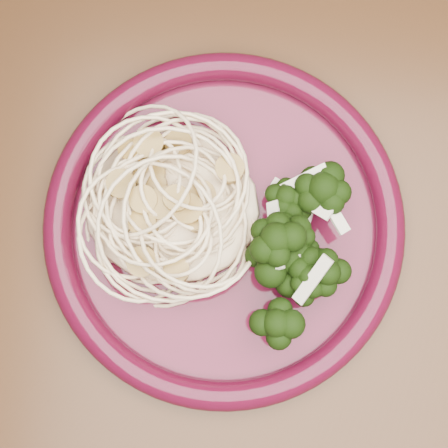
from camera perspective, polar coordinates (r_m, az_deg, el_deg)
dining_table at (r=0.68m, az=-2.13°, el=2.54°), size 1.20×0.80×0.75m
dinner_plate at (r=0.56m, az=0.00°, el=-0.12°), size 0.40×0.40×0.03m
spaghetti_pile at (r=0.55m, az=-4.88°, el=1.72°), size 0.19×0.17×0.04m
scallop_cluster at (r=0.51m, az=-5.25°, el=2.51°), size 0.16×0.16×0.04m
broccoli_pile at (r=0.54m, az=6.12°, el=-1.83°), size 0.13×0.18×0.05m
onion_garnish at (r=0.51m, az=6.52°, el=-1.39°), size 0.09×0.11×0.06m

